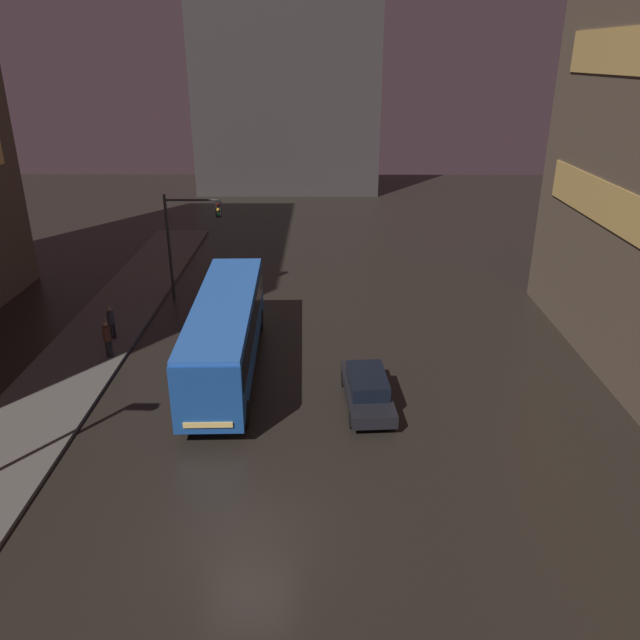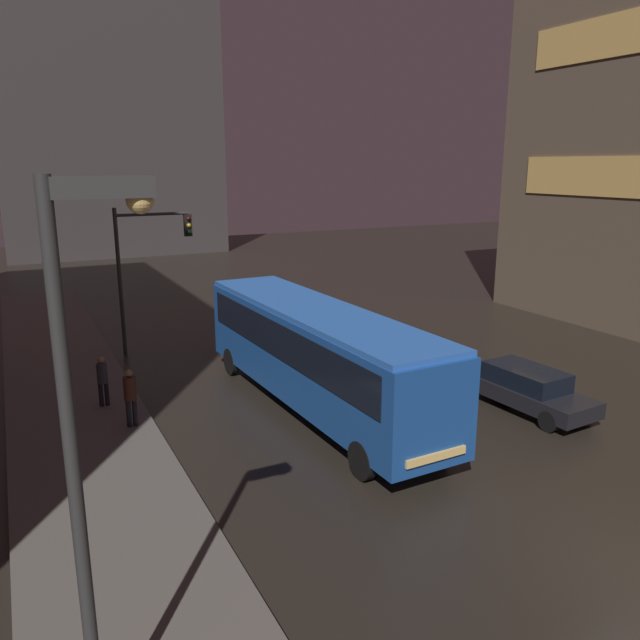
{
  "view_description": "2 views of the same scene",
  "coord_description": "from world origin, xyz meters",
  "px_view_note": "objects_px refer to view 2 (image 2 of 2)",
  "views": [
    {
      "loc": [
        2.22,
        -14.11,
        12.92
      ],
      "look_at": [
        2.02,
        11.46,
        2.05
      ],
      "focal_mm": 35.0,
      "sensor_mm": 36.0,
      "label": 1
    },
    {
      "loc": [
        -10.39,
        -6.23,
        7.65
      ],
      "look_at": [
        -0.65,
        13.09,
        2.24
      ],
      "focal_mm": 35.0,
      "sensor_mm": 36.0,
      "label": 2
    }
  ],
  "objects_px": {
    "bus_near": "(316,348)",
    "street_lamp_sidewalk": "(87,390)",
    "pedestrian_near": "(102,378)",
    "pedestrian_mid": "(130,393)",
    "traffic_light_main": "(145,255)",
    "car_taxi": "(525,388)"
  },
  "relations": [
    {
      "from": "bus_near",
      "to": "street_lamp_sidewalk",
      "type": "bearing_deg",
      "value": 48.95
    },
    {
      "from": "pedestrian_near",
      "to": "pedestrian_mid",
      "type": "xyz_separation_m",
      "value": [
        0.49,
        -2.04,
        0.09
      ]
    },
    {
      "from": "street_lamp_sidewalk",
      "to": "pedestrian_mid",
      "type": "bearing_deg",
      "value": 78.61
    },
    {
      "from": "pedestrian_near",
      "to": "traffic_light_main",
      "type": "relative_size",
      "value": 0.27
    },
    {
      "from": "car_taxi",
      "to": "traffic_light_main",
      "type": "relative_size",
      "value": 0.79
    },
    {
      "from": "traffic_light_main",
      "to": "pedestrian_near",
      "type": "bearing_deg",
      "value": -114.94
    },
    {
      "from": "bus_near",
      "to": "car_taxi",
      "type": "bearing_deg",
      "value": 151.92
    },
    {
      "from": "car_taxi",
      "to": "street_lamp_sidewalk",
      "type": "height_order",
      "value": "street_lamp_sidewalk"
    },
    {
      "from": "bus_near",
      "to": "street_lamp_sidewalk",
      "type": "height_order",
      "value": "street_lamp_sidewalk"
    },
    {
      "from": "bus_near",
      "to": "pedestrian_near",
      "type": "bearing_deg",
      "value": -28.25
    },
    {
      "from": "bus_near",
      "to": "traffic_light_main",
      "type": "relative_size",
      "value": 2.01
    },
    {
      "from": "street_lamp_sidewalk",
      "to": "pedestrian_near",
      "type": "bearing_deg",
      "value": 82.68
    },
    {
      "from": "bus_near",
      "to": "traffic_light_main",
      "type": "distance_m",
      "value": 9.7
    },
    {
      "from": "bus_near",
      "to": "pedestrian_near",
      "type": "xyz_separation_m",
      "value": [
        -6.07,
        3.01,
        -0.98
      ]
    },
    {
      "from": "pedestrian_near",
      "to": "car_taxi",
      "type": "bearing_deg",
      "value": -99.52
    },
    {
      "from": "street_lamp_sidewalk",
      "to": "bus_near",
      "type": "bearing_deg",
      "value": 50.82
    },
    {
      "from": "traffic_light_main",
      "to": "street_lamp_sidewalk",
      "type": "height_order",
      "value": "street_lamp_sidewalk"
    },
    {
      "from": "street_lamp_sidewalk",
      "to": "car_taxi",
      "type": "bearing_deg",
      "value": 25.27
    },
    {
      "from": "pedestrian_near",
      "to": "street_lamp_sidewalk",
      "type": "xyz_separation_m",
      "value": [
        -1.59,
        -12.41,
        3.98
      ]
    },
    {
      "from": "pedestrian_mid",
      "to": "traffic_light_main",
      "type": "bearing_deg",
      "value": 118.04
    },
    {
      "from": "car_taxi",
      "to": "pedestrian_mid",
      "type": "relative_size",
      "value": 2.71
    },
    {
      "from": "pedestrian_near",
      "to": "pedestrian_mid",
      "type": "height_order",
      "value": "pedestrian_mid"
    }
  ]
}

